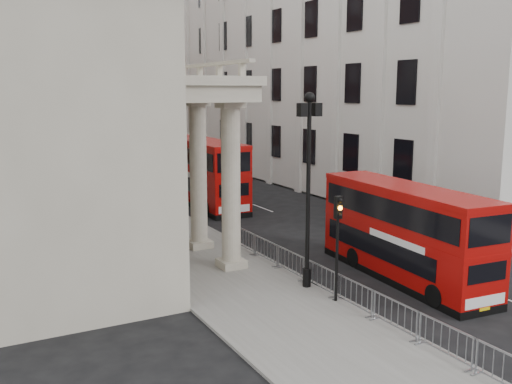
% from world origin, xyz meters
% --- Properties ---
extents(ground, '(260.00, 260.00, 0.00)m').
position_xyz_m(ground, '(0.00, 0.00, 0.00)').
color(ground, black).
rests_on(ground, ground).
extents(sidewalk_west, '(6.00, 140.00, 0.12)m').
position_xyz_m(sidewalk_west, '(-3.00, 30.00, 0.06)').
color(sidewalk_west, slate).
rests_on(sidewalk_west, ground).
extents(sidewalk_east, '(3.00, 140.00, 0.12)m').
position_xyz_m(sidewalk_east, '(13.50, 30.00, 0.06)').
color(sidewalk_east, slate).
rests_on(sidewalk_east, ground).
extents(kerb, '(0.20, 140.00, 0.14)m').
position_xyz_m(kerb, '(-0.05, 30.00, 0.07)').
color(kerb, slate).
rests_on(kerb, ground).
extents(portico_building, '(9.00, 28.00, 12.00)m').
position_xyz_m(portico_building, '(-10.50, 18.00, 6.00)').
color(portico_building, '#9E9684').
rests_on(portico_building, ground).
extents(east_building, '(8.00, 55.00, 25.00)m').
position_xyz_m(east_building, '(16.00, 32.00, 12.50)').
color(east_building, beige).
rests_on(east_building, ground).
extents(monument_column, '(8.00, 8.00, 54.20)m').
position_xyz_m(monument_column, '(6.00, 92.00, 15.98)').
color(monument_column, '#60605E').
rests_on(monument_column, ground).
extents(lamp_post_south, '(1.05, 0.44, 8.32)m').
position_xyz_m(lamp_post_south, '(-0.60, 4.00, 4.91)').
color(lamp_post_south, black).
rests_on(lamp_post_south, sidewalk_west).
extents(lamp_post_mid, '(1.05, 0.44, 8.32)m').
position_xyz_m(lamp_post_mid, '(-0.60, 20.00, 4.91)').
color(lamp_post_mid, black).
rests_on(lamp_post_mid, sidewalk_west).
extents(lamp_post_north, '(1.05, 0.44, 8.32)m').
position_xyz_m(lamp_post_north, '(-0.60, 36.00, 4.91)').
color(lamp_post_north, black).
rests_on(lamp_post_north, sidewalk_west).
extents(traffic_light, '(0.28, 0.33, 4.30)m').
position_xyz_m(traffic_light, '(-0.50, 1.98, 3.11)').
color(traffic_light, black).
rests_on(traffic_light, sidewalk_west).
extents(crowd_barriers, '(0.50, 18.75, 1.10)m').
position_xyz_m(crowd_barriers, '(-0.35, 2.23, 0.67)').
color(crowd_barriers, gray).
rests_on(crowd_barriers, sidewalk_west).
extents(bus_near, '(3.15, 10.10, 4.29)m').
position_xyz_m(bus_near, '(4.07, 3.15, 2.24)').
color(bus_near, '#9C0907').
rests_on(bus_near, ground).
extents(bus_far, '(3.15, 11.40, 4.88)m').
position_xyz_m(bus_far, '(2.78, 23.32, 2.55)').
color(bus_far, '#A90907').
rests_on(bus_far, ground).
extents(pedestrian_a, '(0.70, 0.52, 1.73)m').
position_xyz_m(pedestrian_a, '(-4.37, 15.46, 0.99)').
color(pedestrian_a, '#222127').
rests_on(pedestrian_a, sidewalk_west).
extents(pedestrian_b, '(0.97, 0.79, 1.87)m').
position_xyz_m(pedestrian_b, '(-3.98, 19.10, 1.06)').
color(pedestrian_b, '#2A2522').
rests_on(pedestrian_b, sidewalk_west).
extents(pedestrian_c, '(1.03, 0.89, 1.78)m').
position_xyz_m(pedestrian_c, '(-3.67, 19.91, 1.01)').
color(pedestrian_c, black).
rests_on(pedestrian_c, sidewalk_west).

